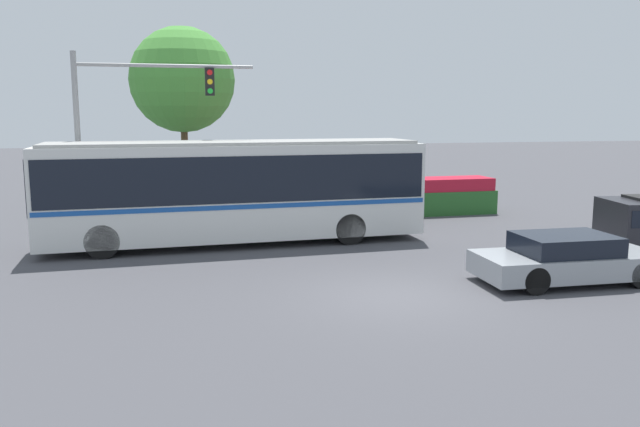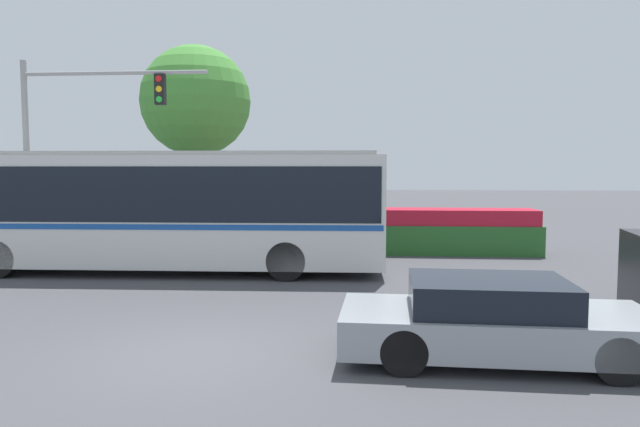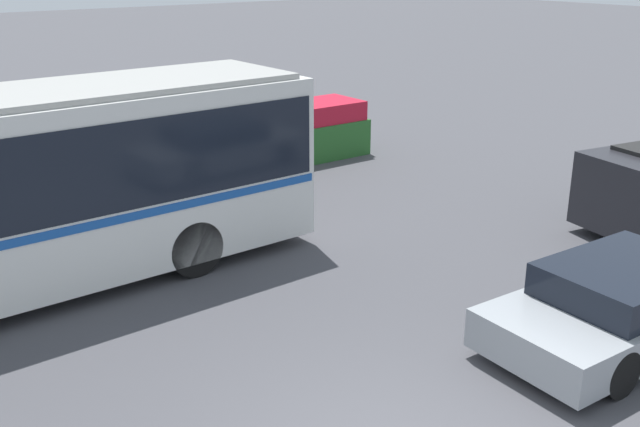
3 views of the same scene
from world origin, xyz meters
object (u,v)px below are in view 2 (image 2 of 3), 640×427
at_px(traffic_light_pole, 71,128).
at_px(street_tree_left, 196,101).
at_px(city_bus, 164,204).
at_px(sedan_foreground, 494,321).

relative_size(traffic_light_pole, street_tree_left, 0.79).
bearing_deg(city_bus, sedan_foreground, 136.09).
distance_m(city_bus, traffic_light_pole, 4.34).
height_order(city_bus, sedan_foreground, city_bus).
xyz_separation_m(traffic_light_pole, street_tree_left, (2.12, 5.85, 1.46)).
height_order(city_bus, traffic_light_pole, traffic_light_pole).
distance_m(city_bus, sedan_foreground, 10.12).
xyz_separation_m(city_bus, traffic_light_pole, (-3.40, 1.57, 2.20)).
distance_m(city_bus, street_tree_left, 8.37).
bearing_deg(traffic_light_pole, street_tree_left, 70.12).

